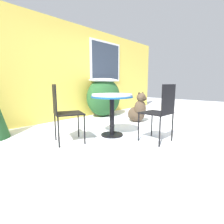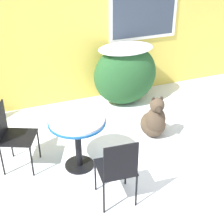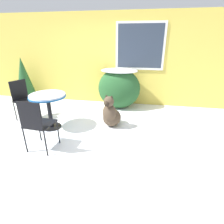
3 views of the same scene
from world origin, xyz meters
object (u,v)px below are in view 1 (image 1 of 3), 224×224
patio_table (112,102)px  patio_chair_far_side (160,110)px  patio_chair_near_table (64,110)px  dog (138,111)px

patio_table → patio_chair_far_side: size_ratio=0.81×
patio_table → patio_chair_near_table: (-0.85, 0.32, -0.10)m
patio_chair_far_side → patio_chair_near_table: bearing=-43.4°
patio_table → dog: (1.35, 0.30, -0.36)m
patio_table → patio_chair_far_side: bearing=-74.0°
patio_table → dog: patio_table is taller
patio_chair_near_table → patio_chair_far_side: 1.63m
patio_chair_near_table → patio_chair_far_side: same height
patio_chair_far_side → dog: bearing=-129.2°
patio_table → dog: size_ratio=1.02×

